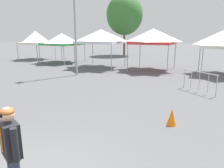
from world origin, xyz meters
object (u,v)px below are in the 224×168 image
(light_pole_opposite_side, at_px, (74,7))
(traffic_cone_lot_center, at_px, (172,117))
(canopy_tent_right_of_center, at_px, (62,39))
(crowd_barrier_by_lift, at_px, (200,78))
(canopy_tent_behind_right, at_px, (153,36))
(canopy_tent_far_left, at_px, (101,36))
(canopy_tent_behind_center, at_px, (36,38))
(tree_behind_tents_left, at_px, (125,15))
(person_foreground, at_px, (12,150))

(light_pole_opposite_side, relative_size, traffic_cone_lot_center, 15.01)
(canopy_tent_right_of_center, height_order, crowd_barrier_by_lift, canopy_tent_right_of_center)
(canopy_tent_right_of_center, distance_m, light_pole_opposite_side, 7.83)
(canopy_tent_right_of_center, distance_m, canopy_tent_behind_right, 9.77)
(light_pole_opposite_side, bearing_deg, canopy_tent_right_of_center, 136.18)
(canopy_tent_far_left, bearing_deg, canopy_tent_behind_center, 167.23)
(tree_behind_tents_left, xyz_separation_m, crowd_barrier_by_lift, (11.02, -16.50, -4.80))
(canopy_tent_behind_right, relative_size, light_pole_opposite_side, 0.40)
(canopy_tent_behind_center, height_order, canopy_tent_right_of_center, canopy_tent_behind_center)
(tree_behind_tents_left, height_order, crowd_barrier_by_lift, tree_behind_tents_left)
(person_foreground, xyz_separation_m, crowd_barrier_by_lift, (2.37, 9.25, -0.28))
(tree_behind_tents_left, bearing_deg, canopy_tent_far_left, -77.71)
(canopy_tent_behind_right, relative_size, tree_behind_tents_left, 0.41)
(person_foreground, distance_m, crowd_barrier_by_lift, 9.55)
(traffic_cone_lot_center, bearing_deg, person_foreground, -112.48)
(canopy_tent_far_left, height_order, tree_behind_tents_left, tree_behind_tents_left)
(canopy_tent_behind_right, relative_size, person_foreground, 1.90)
(light_pole_opposite_side, distance_m, tree_behind_tents_left, 15.61)
(canopy_tent_behind_center, distance_m, tree_behind_tents_left, 12.16)
(person_foreground, bearing_deg, traffic_cone_lot_center, 67.52)
(person_foreground, xyz_separation_m, tree_behind_tents_left, (-8.65, 25.75, 4.52))
(light_pole_opposite_side, bearing_deg, person_foreground, -59.92)
(canopy_tent_right_of_center, bearing_deg, canopy_tent_far_left, -12.98)
(person_foreground, height_order, light_pole_opposite_side, light_pole_opposite_side)
(canopy_tent_behind_right, xyz_separation_m, crowd_barrier_by_lift, (4.04, -5.76, -2.01))
(canopy_tent_right_of_center, relative_size, light_pole_opposite_side, 0.44)
(canopy_tent_behind_center, height_order, canopy_tent_behind_right, canopy_tent_behind_right)
(canopy_tent_far_left, xyz_separation_m, canopy_tent_behind_right, (4.50, 0.64, 0.00))
(canopy_tent_behind_center, bearing_deg, canopy_tent_behind_right, -6.38)
(canopy_tent_behind_right, height_order, person_foreground, canopy_tent_behind_right)
(canopy_tent_far_left, bearing_deg, light_pole_opposite_side, -87.75)
(canopy_tent_behind_center, xyz_separation_m, crowd_barrier_by_lift, (18.48, -7.37, -1.80))
(canopy_tent_behind_center, height_order, light_pole_opposite_side, light_pole_opposite_side)
(canopy_tent_far_left, xyz_separation_m, person_foreground, (6.17, -14.36, -1.72))
(person_foreground, relative_size, crowd_barrier_by_lift, 1.04)
(canopy_tent_right_of_center, height_order, light_pole_opposite_side, light_pole_opposite_side)
(canopy_tent_behind_center, height_order, tree_behind_tents_left, tree_behind_tents_left)
(crowd_barrier_by_lift, xyz_separation_m, traffic_cone_lot_center, (-0.51, -4.74, -0.48))
(canopy_tent_behind_center, xyz_separation_m, traffic_cone_lot_center, (17.98, -12.11, -2.28))
(canopy_tent_behind_center, relative_size, canopy_tent_far_left, 0.87)
(canopy_tent_behind_center, bearing_deg, crowd_barrier_by_lift, -21.74)
(light_pole_opposite_side, height_order, crowd_barrier_by_lift, light_pole_opposite_side)
(crowd_barrier_by_lift, height_order, traffic_cone_lot_center, crowd_barrier_by_lift)
(canopy_tent_right_of_center, xyz_separation_m, tree_behind_tents_left, (2.77, 10.17, 3.11))
(tree_behind_tents_left, distance_m, crowd_barrier_by_lift, 20.41)
(traffic_cone_lot_center, bearing_deg, canopy_tent_behind_right, 108.62)
(light_pole_opposite_side, bearing_deg, traffic_cone_lot_center, -36.76)
(canopy_tent_behind_center, xyz_separation_m, tree_behind_tents_left, (7.46, 9.13, 2.99))
(person_foreground, bearing_deg, tree_behind_tents_left, 108.58)
(canopy_tent_right_of_center, bearing_deg, traffic_cone_lot_center, -39.81)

